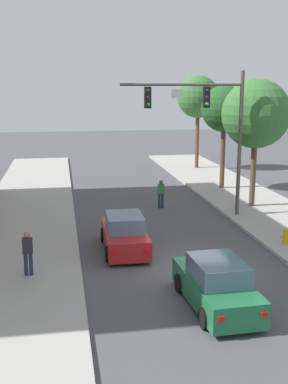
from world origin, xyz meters
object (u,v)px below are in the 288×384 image
at_px(fire_hydrant, 286,236).
at_px(street_tree_third, 224,109).
at_px(pedestrian_crossing_road, 161,192).
at_px(street_tree_second, 256,114).
at_px(pedestrian_sidewalk_left_walker, 28,251).
at_px(street_tree_farthest, 198,97).
at_px(traffic_signal_mast, 208,117).
at_px(car_following_green, 216,285).
at_px(car_lead_red, 125,234).

height_order(fire_hydrant, street_tree_third, street_tree_third).
xyz_separation_m(fire_hydrant, street_tree_third, (1.15, 11.94, 4.89)).
xyz_separation_m(pedestrian_crossing_road, street_tree_second, (5.15, -0.90, 4.45)).
height_order(pedestrian_sidewalk_left_walker, street_tree_farthest, street_tree_farthest).
bearing_deg(pedestrian_sidewalk_left_walker, street_tree_second, 35.54).
height_order(street_tree_second, street_tree_farthest, street_tree_farthest).
bearing_deg(traffic_signal_mast, pedestrian_crossing_road, 125.29).
bearing_deg(street_tree_farthest, traffic_signal_mast, -104.24).
bearing_deg(street_tree_second, pedestrian_crossing_road, 170.05).
bearing_deg(traffic_signal_mast, street_tree_third, 64.63).
xyz_separation_m(street_tree_second, street_tree_third, (-0.06, 5.14, 0.03)).
height_order(car_following_green, street_tree_third, street_tree_third).
height_order(traffic_signal_mast, street_tree_third, traffic_signal_mast).
bearing_deg(fire_hydrant, traffic_signal_mast, 112.46).
xyz_separation_m(traffic_signal_mast, car_lead_red, (-4.88, -4.34, -4.61)).
distance_m(street_tree_third, street_tree_farthest, 8.38).
bearing_deg(street_tree_third, car_following_green, -109.33).
bearing_deg(car_lead_red, car_following_green, -69.93).
xyz_separation_m(traffic_signal_mast, pedestrian_crossing_road, (-1.85, 2.61, -4.42)).
bearing_deg(car_lead_red, street_tree_second, 36.46).
bearing_deg(pedestrian_sidewalk_left_walker, car_following_green, -29.02).
relative_size(pedestrian_sidewalk_left_walker, fire_hydrant, 2.28).
relative_size(pedestrian_sidewalk_left_walker, street_tree_farthest, 0.22).
relative_size(car_lead_red, street_tree_second, 0.60).
xyz_separation_m(pedestrian_sidewalk_left_walker, street_tree_farthest, (12.58, 22.07, 4.94)).
relative_size(pedestrian_crossing_road, street_tree_third, 0.24).
bearing_deg(street_tree_third, traffic_signal_mast, -115.37).
bearing_deg(car_following_green, fire_hydrant, 46.62).
height_order(pedestrian_crossing_road, fire_hydrant, pedestrian_crossing_road).
xyz_separation_m(car_lead_red, fire_hydrant, (6.98, -0.75, -0.22)).
height_order(street_tree_second, street_tree_third, street_tree_second).
distance_m(car_following_green, pedestrian_sidewalk_left_walker, 6.86).
height_order(car_following_green, street_tree_second, street_tree_second).
bearing_deg(traffic_signal_mast, pedestrian_sidewalk_left_walker, -141.72).
distance_m(pedestrian_crossing_road, street_tree_farthest, 14.72).
xyz_separation_m(car_lead_red, pedestrian_crossing_road, (3.03, 6.95, 0.19)).
distance_m(pedestrian_sidewalk_left_walker, street_tree_third, 18.73).
xyz_separation_m(car_lead_red, street_tree_farthest, (8.73, 19.53, 5.28)).
distance_m(traffic_signal_mast, street_tree_farthest, 15.68).
height_order(car_lead_red, car_following_green, same).
height_order(car_following_green, street_tree_farthest, street_tree_farthest).
xyz_separation_m(pedestrian_sidewalk_left_walker, street_tree_second, (12.03, 8.59, 4.30)).
xyz_separation_m(car_following_green, street_tree_farthest, (6.59, 25.39, 5.28)).
distance_m(traffic_signal_mast, fire_hydrant, 7.32).
bearing_deg(car_following_green, pedestrian_sidewalk_left_walker, 150.98).
distance_m(fire_hydrant, street_tree_third, 12.95).
distance_m(car_following_green, pedestrian_crossing_road, 12.85).
height_order(traffic_signal_mast, car_following_green, traffic_signal_mast).
height_order(traffic_signal_mast, pedestrian_crossing_road, traffic_signal_mast).
relative_size(traffic_signal_mast, fire_hydrant, 10.42).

